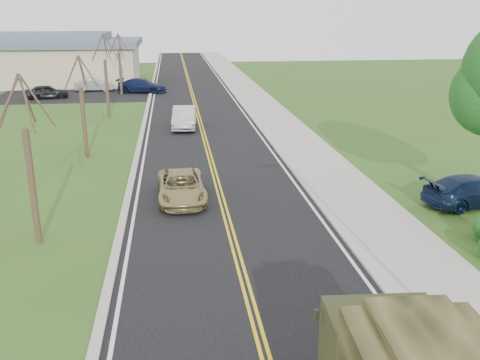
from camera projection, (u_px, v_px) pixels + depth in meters
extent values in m
cube|color=black|center=(195.00, 103.00, 48.57)|extent=(8.00, 120.00, 0.01)
cube|color=#9E998E|center=(240.00, 101.00, 49.05)|extent=(0.30, 120.00, 0.12)
cube|color=#9E998E|center=(259.00, 101.00, 49.26)|extent=(3.20, 120.00, 0.10)
cube|color=#9E998E|center=(148.00, 103.00, 48.05)|extent=(0.30, 120.00, 0.10)
cylinder|color=#38281C|center=(32.00, 188.00, 18.73)|extent=(0.24, 0.24, 4.20)
cylinder|color=#38281C|center=(37.00, 101.00, 17.99)|extent=(1.01, 0.33, 1.90)
cylinder|color=#38281C|center=(28.00, 101.00, 18.42)|extent=(0.13, 1.29, 1.74)
cylinder|color=#38281C|center=(9.00, 101.00, 17.93)|extent=(0.98, 0.43, 1.90)
cylinder|color=#38281C|center=(6.00, 107.00, 17.34)|extent=(0.79, 1.05, 1.77)
cylinder|color=#38281C|center=(27.00, 104.00, 17.46)|extent=(0.58, 0.90, 1.90)
cylinder|color=#38281C|center=(84.00, 123.00, 30.11)|extent=(0.24, 0.24, 3.96)
cylinder|color=#38281C|center=(88.00, 71.00, 29.41)|extent=(0.96, 0.32, 1.79)
cylinder|color=#38281C|center=(82.00, 72.00, 29.82)|extent=(0.12, 1.22, 1.65)
cylinder|color=#38281C|center=(72.00, 71.00, 29.35)|extent=(0.93, 0.41, 1.79)
cylinder|color=#38281C|center=(71.00, 74.00, 28.80)|extent=(0.75, 0.99, 1.67)
cylinder|color=#38281C|center=(83.00, 72.00, 28.91)|extent=(0.55, 0.85, 1.80)
cylinder|color=#38281C|center=(107.00, 89.00, 41.38)|extent=(0.24, 0.24, 4.44)
cylinder|color=#38281C|center=(111.00, 46.00, 40.60)|extent=(1.07, 0.35, 2.00)
cylinder|color=#38281C|center=(105.00, 47.00, 41.06)|extent=(0.13, 1.36, 1.84)
cylinder|color=#38281C|center=(98.00, 46.00, 40.53)|extent=(1.03, 0.46, 2.00)
cylinder|color=#38281C|center=(98.00, 48.00, 39.91)|extent=(0.83, 1.10, 1.87)
cylinder|color=#38281C|center=(107.00, 47.00, 40.03)|extent=(0.61, 0.95, 2.01)
cylinder|color=#38281C|center=(120.00, 74.00, 52.78)|extent=(0.24, 0.24, 4.08)
cylinder|color=#38281C|center=(123.00, 43.00, 52.06)|extent=(0.99, 0.33, 1.84)
cylinder|color=#38281C|center=(119.00, 44.00, 52.48)|extent=(0.13, 1.25, 1.69)
cylinder|color=#38281C|center=(114.00, 43.00, 51.99)|extent=(0.95, 0.42, 1.85)
cylinder|color=#38281C|center=(114.00, 44.00, 51.42)|extent=(0.77, 1.02, 1.72)
cylinder|color=#38281C|center=(121.00, 43.00, 51.54)|extent=(0.57, 0.88, 1.85)
cube|color=tan|center=(48.00, 65.00, 61.13)|extent=(20.00, 12.00, 4.20)
cube|color=#475466|center=(46.00, 43.00, 60.40)|extent=(21.00, 13.00, 0.70)
cube|color=#475466|center=(45.00, 37.00, 60.19)|extent=(14.00, 8.00, 0.90)
cube|color=black|center=(91.00, 95.00, 53.03)|extent=(18.00, 10.00, 0.02)
cube|color=#33361D|center=(385.00, 346.00, 10.47)|extent=(2.33, 1.90, 1.30)
cube|color=black|center=(373.00, 314.00, 11.20)|extent=(2.04, 0.20, 0.65)
imported|color=#9F8F5A|center=(181.00, 186.00, 23.55)|extent=(2.18, 4.51, 1.24)
imported|color=silver|center=(184.00, 118.00, 37.96)|extent=(1.89, 4.67, 1.51)
imported|color=#101E3B|center=(474.00, 191.00, 22.89)|extent=(4.76, 2.55, 1.31)
cube|color=#1B4D21|center=(456.00, 332.00, 13.12)|extent=(0.62, 0.52, 0.80)
imported|color=black|center=(47.00, 92.00, 50.66)|extent=(4.13, 2.38, 1.32)
imported|color=#A5A5A9|center=(94.00, 85.00, 55.30)|extent=(4.03, 1.61, 1.30)
imported|color=#10183A|center=(142.00, 86.00, 54.25)|extent=(5.27, 3.16, 1.43)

